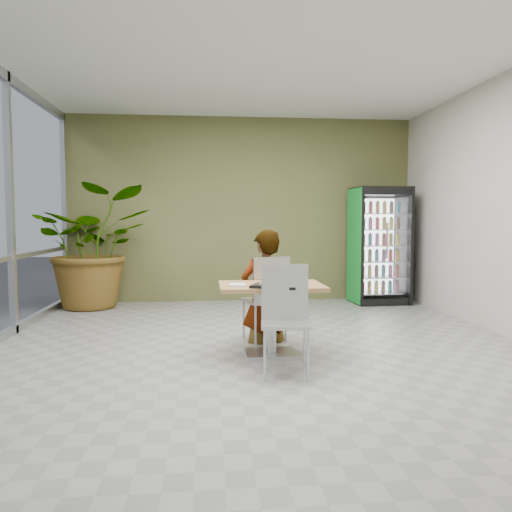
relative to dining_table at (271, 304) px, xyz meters
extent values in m
plane|color=gray|center=(-0.06, 0.16, -0.54)|extent=(7.00, 7.00, 0.00)
cube|color=tan|center=(0.00, 0.00, 0.19)|extent=(1.07, 0.75, 0.04)
cylinder|color=#ACAFB1|center=(0.00, 0.00, -0.18)|extent=(0.11, 0.11, 0.71)
cube|color=#ACAFB1|center=(0.00, 0.00, -0.52)|extent=(0.53, 0.43, 0.04)
cube|color=#ACAFB1|center=(0.01, 0.67, -0.07)|extent=(0.55, 0.55, 0.03)
cube|color=#ACAFB1|center=(0.07, 0.46, 0.20)|extent=(0.43, 0.16, 0.53)
cylinder|color=#ACAFB1|center=(0.13, 0.90, -0.30)|extent=(0.03, 0.03, 0.47)
cylinder|color=#ACAFB1|center=(-0.23, 0.79, -0.30)|extent=(0.03, 0.03, 0.47)
cylinder|color=#ACAFB1|center=(0.24, 0.54, -0.30)|extent=(0.03, 0.03, 0.47)
cylinder|color=#ACAFB1|center=(-0.12, 0.43, -0.30)|extent=(0.03, 0.03, 0.47)
cube|color=#ACAFB1|center=(0.05, -0.66, -0.07)|extent=(0.49, 0.49, 0.03)
cube|color=#ACAFB1|center=(0.07, -0.45, 0.20)|extent=(0.44, 0.08, 0.52)
cylinder|color=#ACAFB1|center=(-0.16, -0.82, -0.30)|extent=(0.03, 0.03, 0.47)
cylinder|color=#ACAFB1|center=(0.21, -0.87, -0.30)|extent=(0.03, 0.03, 0.47)
cylinder|color=#ACAFB1|center=(-0.12, -0.45, -0.30)|extent=(0.03, 0.03, 0.47)
cylinder|color=#ACAFB1|center=(0.26, -0.49, -0.30)|extent=(0.03, 0.03, 0.47)
imported|color=black|center=(0.01, 0.62, -0.04)|extent=(0.68, 0.53, 1.60)
cylinder|color=white|center=(-0.01, 0.01, 0.22)|extent=(0.21, 0.21, 0.01)
cylinder|color=white|center=(0.14, -0.01, 0.29)|extent=(0.09, 0.09, 0.16)
cylinder|color=red|center=(0.14, -0.01, 0.29)|extent=(0.09, 0.09, 0.09)
cylinder|color=white|center=(0.14, -0.01, 0.38)|extent=(0.10, 0.10, 0.01)
cube|color=white|center=(-0.36, -0.13, 0.22)|extent=(0.19, 0.19, 0.02)
cube|color=black|center=(0.02, -0.25, 0.23)|extent=(0.55, 0.49, 0.03)
cube|color=black|center=(2.26, 3.16, 0.45)|extent=(0.92, 0.74, 1.97)
cube|color=green|center=(1.81, 3.16, 0.45)|extent=(0.05, 0.67, 1.93)
cube|color=white|center=(2.26, 2.83, 0.47)|extent=(0.71, 0.05, 1.57)
imported|color=#316327|center=(-2.49, 3.19, 0.45)|extent=(2.09, 1.92, 1.97)
camera|label=1|loc=(-0.65, -5.07, 0.86)|focal=35.00mm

